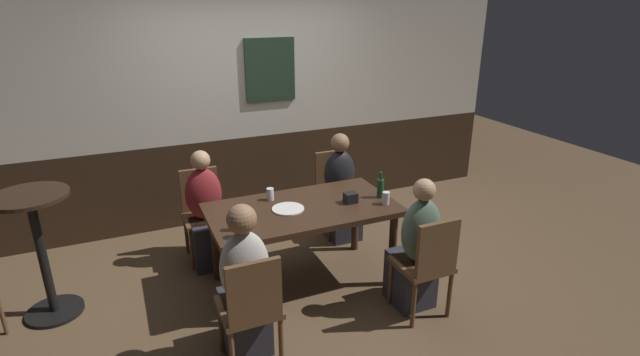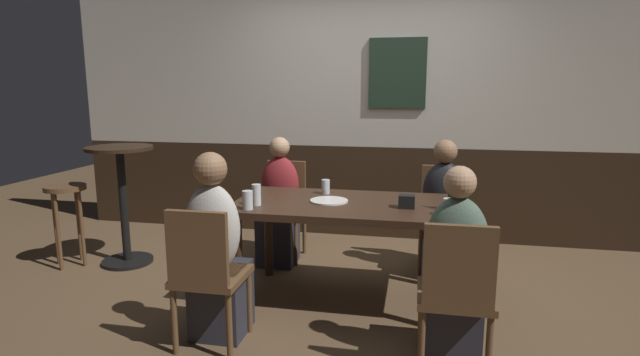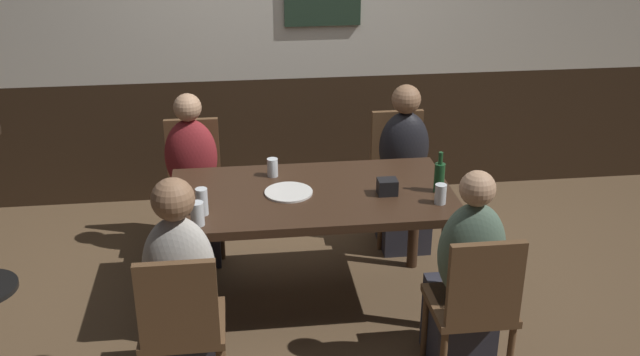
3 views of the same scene
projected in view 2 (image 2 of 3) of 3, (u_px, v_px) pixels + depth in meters
ground_plane at (346, 299)px, 3.63m from camera, size 12.00×12.00×0.00m
wall_back at (371, 112)px, 4.98m from camera, size 6.40×0.13×2.60m
dining_table at (347, 214)px, 3.51m from camera, size 1.61×0.87×0.74m
chair_left_far at (284, 204)px, 4.49m from camera, size 0.40×0.40×0.88m
chair_left_near at (206, 270)px, 2.86m from camera, size 0.40×0.40×0.88m
chair_right_near at (456, 290)px, 2.58m from camera, size 0.40×0.40×0.88m
chair_right_far at (442, 211)px, 4.22m from camera, size 0.40×0.40×0.88m
person_left_far at (279, 211)px, 4.34m from camera, size 0.34×0.37×1.12m
person_left_near at (217, 260)px, 3.01m from camera, size 0.34×0.37×1.18m
person_right_near at (454, 281)px, 2.74m from camera, size 0.34×0.37×1.14m
person_right_far at (443, 218)px, 4.07m from camera, size 0.34×0.37×1.13m
tumbler_short at (448, 208)px, 3.13m from camera, size 0.06×0.06×0.11m
pint_glass_pale at (248, 201)px, 3.29m from camera, size 0.07×0.07×0.13m
beer_glass_tall at (326, 188)px, 3.77m from camera, size 0.06×0.06×0.11m
pint_glass_amber at (256, 196)px, 3.40m from camera, size 0.06×0.06×0.15m
beer_bottle_green at (452, 196)px, 3.26m from camera, size 0.06×0.06×0.24m
plate_white_large at (329, 201)px, 3.52m from camera, size 0.27×0.27×0.01m
condiment_caddy at (407, 201)px, 3.33m from camera, size 0.11×0.09×0.09m
side_bar_table at (123, 196)px, 4.28m from camera, size 0.56×0.56×1.05m
bar_stool at (66, 203)px, 4.23m from camera, size 0.34×0.34×0.72m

